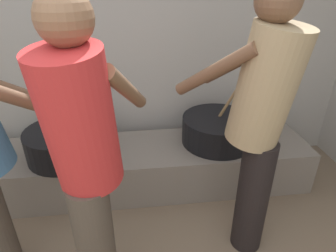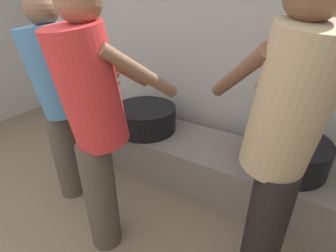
# 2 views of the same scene
# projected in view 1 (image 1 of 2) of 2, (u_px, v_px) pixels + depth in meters

# --- Properties ---
(block_enclosure_rear) EXTENTS (5.14, 0.20, 2.39)m
(block_enclosure_rear) POSITION_uv_depth(u_px,v_px,m) (79.00, 36.00, 2.44)
(block_enclosure_rear) COLOR #ADA8A0
(block_enclosure_rear) RESTS_ON ground_plane
(hearth_ledge) EXTENTS (2.76, 0.60, 0.38)m
(hearth_ledge) POSITION_uv_depth(u_px,v_px,m) (145.00, 166.00, 2.50)
(hearth_ledge) COLOR slate
(hearth_ledge) RESTS_ON ground_plane
(cooking_pot_main) EXTENTS (0.60, 0.60, 0.68)m
(cooking_pot_main) POSITION_uv_depth(u_px,v_px,m) (218.00, 130.00, 2.45)
(cooking_pot_main) COLOR black
(cooking_pot_main) RESTS_ON hearth_ledge
(cooking_pot_secondary) EXTENTS (0.58, 0.58, 0.23)m
(cooking_pot_secondary) POSITION_uv_depth(u_px,v_px,m) (64.00, 143.00, 2.26)
(cooking_pot_secondary) COLOR black
(cooking_pot_secondary) RESTS_ON hearth_ledge
(cook_in_tan_shirt) EXTENTS (0.69, 0.72, 1.66)m
(cook_in_tan_shirt) POSITION_uv_depth(u_px,v_px,m) (260.00, 117.00, 1.61)
(cook_in_tan_shirt) COLOR black
(cook_in_tan_shirt) RESTS_ON ground_plane
(cook_in_red_shirt) EXTENTS (0.51, 0.74, 1.63)m
(cook_in_red_shirt) POSITION_uv_depth(u_px,v_px,m) (85.00, 156.00, 1.31)
(cook_in_red_shirt) COLOR #4C4238
(cook_in_red_shirt) RESTS_ON ground_plane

